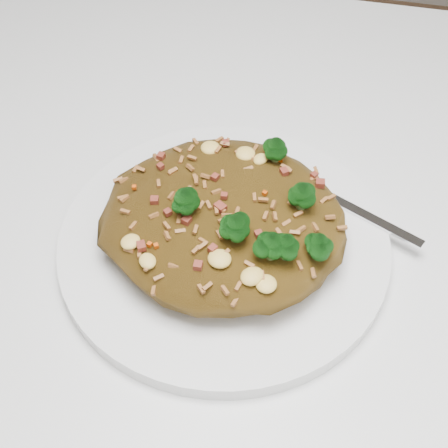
% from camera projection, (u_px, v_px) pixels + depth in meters
% --- Properties ---
extents(dining_table, '(1.20, 0.80, 0.75)m').
position_uv_depth(dining_table, '(253.00, 317.00, 0.56)').
color(dining_table, white).
rests_on(dining_table, ground).
extents(plate, '(0.26, 0.26, 0.01)m').
position_uv_depth(plate, '(224.00, 242.00, 0.49)').
color(plate, white).
rests_on(plate, dining_table).
extents(fried_rice, '(0.19, 0.17, 0.06)m').
position_uv_depth(fried_rice, '(226.00, 213.00, 0.47)').
color(fried_rice, brown).
rests_on(fried_rice, plate).
extents(fork, '(0.15, 0.08, 0.00)m').
position_uv_depth(fork, '(341.00, 203.00, 0.51)').
color(fork, silver).
rests_on(fork, plate).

